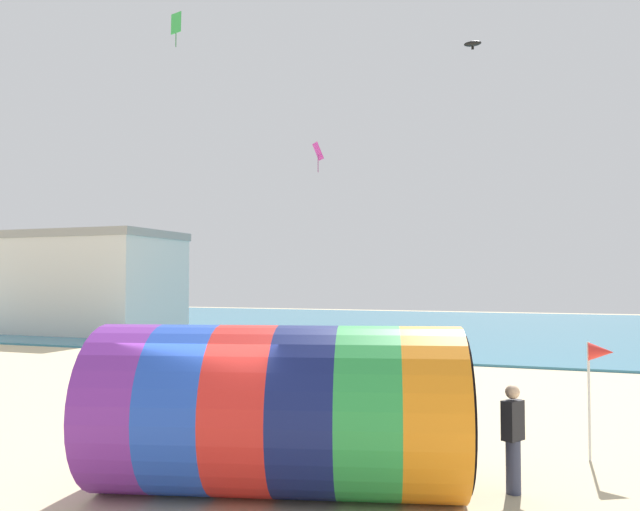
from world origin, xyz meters
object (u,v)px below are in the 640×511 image
bystander_mid_beach (369,361)px  beach_flag (600,356)px  kite_magenta_diamond (318,152)px  kite_handler (513,437)px  giant_inflatable_tube (280,409)px  kite_black_parafoil (473,44)px  kite_green_diamond (176,24)px

bystander_mid_beach → beach_flag: 8.58m
kite_magenta_diamond → bystander_mid_beach: (4.08, -6.55, -8.15)m
beach_flag → kite_handler: bearing=-122.1°
kite_magenta_diamond → beach_flag: size_ratio=0.57×
giant_inflatable_tube → kite_black_parafoil: bearing=85.4°
kite_black_parafoil → kite_green_diamond: bearing=-140.9°
kite_magenta_diamond → bystander_mid_beach: size_ratio=0.72×
giant_inflatable_tube → kite_handler: 3.83m
kite_handler → bystander_mid_beach: 9.48m
kite_magenta_diamond → kite_black_parafoil: size_ratio=1.78×
kite_magenta_diamond → bystander_mid_beach: bearing=-58.1°
kite_handler → bystander_mid_beach: (-4.67, 8.25, 0.03)m
kite_black_parafoil → kite_green_diamond: (-9.51, -7.73, -0.84)m
kite_magenta_diamond → beach_flag: (10.25, -12.40, -7.07)m
kite_handler → kite_green_diamond: size_ratio=1.43×
kite_handler → bystander_mid_beach: bystander_mid_beach is taller
kite_green_diamond → kite_magenta_diamond: bearing=66.4°
kite_black_parafoil → beach_flag: (3.68, -13.41, -11.41)m
kite_green_diamond → giant_inflatable_tube: bearing=-49.1°
kite_green_diamond → kite_black_parafoil: bearing=39.1°
giant_inflatable_tube → kite_magenta_diamond: bearing=107.8°
bystander_mid_beach → giant_inflatable_tube: bearing=-83.4°
giant_inflatable_tube → kite_green_diamond: 16.73m
giant_inflatable_tube → kite_black_parafoil: (1.38, 17.13, 12.05)m
kite_magenta_diamond → beach_flag: kite_magenta_diamond is taller
kite_green_diamond → beach_flag: bearing=-23.3°
kite_handler → kite_black_parafoil: size_ratio=2.42×
kite_magenta_diamond → kite_black_parafoil: 7.93m
kite_green_diamond → beach_flag: size_ratio=0.54×
kite_handler → kite_green_diamond: kite_green_diamond is taller
kite_magenta_diamond → bystander_mid_beach: kite_magenta_diamond is taller
kite_handler → kite_magenta_diamond: (-8.75, 14.80, 8.18)m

